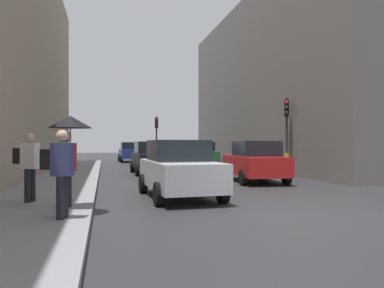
% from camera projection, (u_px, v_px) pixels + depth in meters
% --- Properties ---
extents(ground_plane, '(120.00, 120.00, 0.00)m').
position_uv_depth(ground_plane, '(296.00, 213.00, 9.01)').
color(ground_plane, '#28282B').
extents(sidewalk_kerb, '(2.81, 40.00, 0.16)m').
position_uv_depth(sidewalk_kerb, '(56.00, 188.00, 13.47)').
color(sidewalk_kerb, gray).
rests_on(sidewalk_kerb, ground).
extents(building_facade_right, '(12.00, 24.24, 11.53)m').
position_uv_depth(building_facade_right, '(319.00, 87.00, 27.48)').
color(building_facade_right, slate).
rests_on(building_facade_right, ground).
extents(traffic_light_mid_street, '(0.35, 0.45, 3.95)m').
position_uv_depth(traffic_light_mid_street, '(287.00, 122.00, 18.91)').
color(traffic_light_mid_street, '#2D2D2D').
rests_on(traffic_light_mid_street, ground).
extents(traffic_light_far_median, '(0.25, 0.43, 3.82)m').
position_uv_depth(traffic_light_far_median, '(157.00, 131.00, 30.31)').
color(traffic_light_far_median, '#2D2D2D').
rests_on(traffic_light_far_median, ground).
extents(car_blue_van, '(2.12, 4.25, 1.76)m').
position_uv_depth(car_blue_van, '(130.00, 152.00, 34.06)').
color(car_blue_van, navy).
rests_on(car_blue_van, ground).
extents(car_dark_suv, '(2.11, 4.25, 1.76)m').
position_uv_depth(car_dark_suv, '(151.00, 158.00, 20.54)').
color(car_dark_suv, black).
rests_on(car_dark_suv, ground).
extents(car_red_sedan, '(2.26, 4.32, 1.76)m').
position_uv_depth(car_red_sedan, '(255.00, 161.00, 16.27)').
color(car_red_sedan, red).
rests_on(car_red_sedan, ground).
extents(car_green_estate, '(2.05, 4.22, 1.76)m').
position_uv_depth(car_green_estate, '(199.00, 154.00, 26.47)').
color(car_green_estate, '#2D6038').
rests_on(car_green_estate, ground).
extents(car_silver_hatchback, '(2.20, 4.29, 1.76)m').
position_uv_depth(car_silver_hatchback, '(179.00, 169.00, 11.56)').
color(car_silver_hatchback, '#BCBCC1').
rests_on(car_silver_hatchback, ground).
extents(car_white_compact, '(2.23, 4.31, 1.76)m').
position_uv_depth(car_white_compact, '(167.00, 151.00, 38.54)').
color(car_white_compact, silver).
rests_on(car_white_compact, ground).
extents(pedestrian_with_umbrella, '(1.00, 1.00, 2.14)m').
position_uv_depth(pedestrian_with_umbrella, '(69.00, 136.00, 8.80)').
color(pedestrian_with_umbrella, black).
rests_on(pedestrian_with_umbrella, sidewalk_kerb).
extents(pedestrian_with_black_backpack, '(0.66, 0.48, 1.77)m').
position_uv_depth(pedestrian_with_black_backpack, '(28.00, 163.00, 9.67)').
color(pedestrian_with_black_backpack, black).
rests_on(pedestrian_with_black_backpack, sidewalk_kerb).
extents(pedestrian_with_grey_backpack, '(0.65, 0.42, 1.77)m').
position_uv_depth(pedestrian_with_grey_backpack, '(60.00, 168.00, 7.54)').
color(pedestrian_with_grey_backpack, black).
rests_on(pedestrian_with_grey_backpack, sidewalk_kerb).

